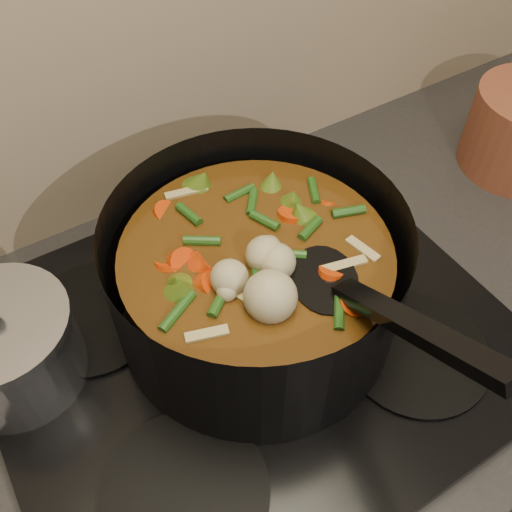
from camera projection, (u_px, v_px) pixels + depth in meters
counter at (252, 472)px, 1.08m from camera, size 2.64×0.64×0.91m
stovetop at (250, 339)px, 0.73m from camera, size 0.62×0.54×0.03m
stockpot at (257, 279)px, 0.68m from camera, size 0.42×0.50×0.25m
saucepan at (8, 348)px, 0.64m from camera, size 0.16×0.16×0.13m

